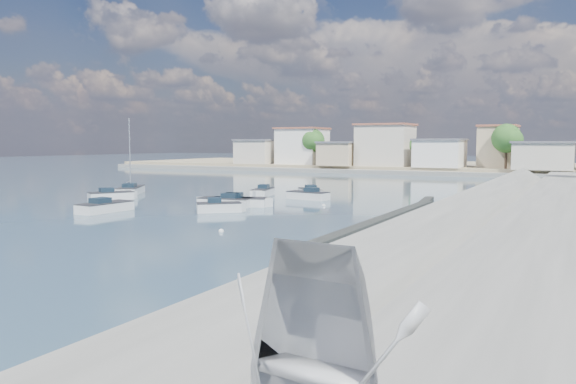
% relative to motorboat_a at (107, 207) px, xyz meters
% --- Properties ---
extents(ground, '(400.00, 400.00, 0.00)m').
position_rel_motorboat_a_xyz_m(ground, '(16.03, 36.02, -0.38)').
color(ground, '#284351').
rests_on(ground, ground).
extents(seawall_walkway, '(5.00, 90.00, 1.80)m').
position_rel_motorboat_a_xyz_m(seawall_walkway, '(34.53, 9.02, 0.52)').
color(seawall_walkway, slate).
rests_on(seawall_walkway, ground).
extents(breakwater, '(2.00, 31.02, 0.35)m').
position_rel_motorboat_a_xyz_m(breakwater, '(22.94, 8.71, -0.21)').
color(breakwater, black).
rests_on(breakwater, ground).
extents(far_shore_land, '(160.00, 40.00, 1.40)m').
position_rel_motorboat_a_xyz_m(far_shore_land, '(16.03, 88.02, 0.32)').
color(far_shore_land, gray).
rests_on(far_shore_land, ground).
extents(far_shore_quay, '(160.00, 2.50, 0.80)m').
position_rel_motorboat_a_xyz_m(far_shore_quay, '(16.03, 67.02, 0.02)').
color(far_shore_quay, slate).
rests_on(far_shore_quay, ground).
extents(far_town, '(113.01, 12.80, 8.35)m').
position_rel_motorboat_a_xyz_m(far_town, '(26.75, 72.94, 4.56)').
color(far_town, beige).
rests_on(far_town, far_shore_land).
extents(shore_trees, '(74.56, 38.32, 7.92)m').
position_rel_motorboat_a_xyz_m(shore_trees, '(24.38, 64.13, 5.84)').
color(shore_trees, '#38281E').
rests_on(shore_trees, ground).
extents(motorboat_a, '(2.16, 5.61, 1.48)m').
position_rel_motorboat_a_xyz_m(motorboat_a, '(0.00, 0.00, 0.00)').
color(motorboat_a, silver).
rests_on(motorboat_a, ground).
extents(motorboat_b, '(3.84, 3.59, 1.48)m').
position_rel_motorboat_a_xyz_m(motorboat_b, '(8.86, 4.40, -0.00)').
color(motorboat_b, silver).
rests_on(motorboat_b, ground).
extents(motorboat_c, '(5.13, 2.35, 1.48)m').
position_rel_motorboat_a_xyz_m(motorboat_c, '(10.48, 17.69, 0.00)').
color(motorboat_c, silver).
rests_on(motorboat_c, ground).
extents(motorboat_d, '(5.78, 2.71, 1.48)m').
position_rel_motorboat_a_xyz_m(motorboat_d, '(6.54, 8.08, -0.00)').
color(motorboat_d, silver).
rests_on(motorboat_d, ground).
extents(motorboat_e, '(3.82, 4.79, 1.48)m').
position_rel_motorboat_a_xyz_m(motorboat_e, '(-7.23, 7.87, -0.00)').
color(motorboat_e, silver).
rests_on(motorboat_e, ground).
extents(motorboat_f, '(4.17, 4.50, 1.48)m').
position_rel_motorboat_a_xyz_m(motorboat_f, '(9.07, 21.39, -0.00)').
color(motorboat_f, silver).
rests_on(motorboat_f, ground).
extents(motorboat_g, '(2.79, 5.04, 1.48)m').
position_rel_motorboat_a_xyz_m(motorboat_g, '(4.63, 18.47, 0.00)').
color(motorboat_g, silver).
rests_on(motorboat_g, ground).
extents(motorboat_h, '(5.68, 3.69, 1.48)m').
position_rel_motorboat_a_xyz_m(motorboat_h, '(8.10, 8.98, -0.00)').
color(motorboat_h, silver).
rests_on(motorboat_h, ground).
extents(sailboat, '(5.38, 6.71, 9.00)m').
position_rel_motorboat_a_xyz_m(sailboat, '(-10.68, 14.14, 0.03)').
color(sailboat, silver).
rests_on(sailboat, ground).
extents(mooring_buoys, '(19.36, 36.64, 0.36)m').
position_rel_motorboat_a_xyz_m(mooring_buoys, '(19.50, 12.58, -0.33)').
color(mooring_buoys, white).
rests_on(mooring_buoys, ground).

